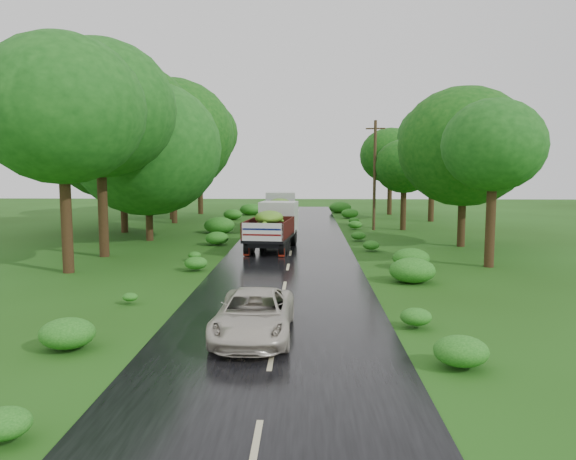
{
  "coord_description": "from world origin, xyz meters",
  "views": [
    {
      "loc": [
        0.8,
        -16.7,
        4.52
      ],
      "look_at": [
        0.01,
        7.86,
        1.7
      ],
      "focal_mm": 35.0,
      "sensor_mm": 36.0,
      "label": 1
    }
  ],
  "objects_px": {
    "truck_near": "(273,224)",
    "car": "(254,315)",
    "utility_pole": "(375,174)",
    "truck_far": "(280,210)"
  },
  "relations": [
    {
      "from": "truck_far",
      "to": "utility_pole",
      "type": "relative_size",
      "value": 0.81
    },
    {
      "from": "truck_near",
      "to": "truck_far",
      "type": "bearing_deg",
      "value": 97.08
    },
    {
      "from": "car",
      "to": "utility_pole",
      "type": "distance_m",
      "value": 26.09
    },
    {
      "from": "car",
      "to": "utility_pole",
      "type": "relative_size",
      "value": 0.56
    },
    {
      "from": "truck_near",
      "to": "car",
      "type": "bearing_deg",
      "value": -81.78
    },
    {
      "from": "truck_near",
      "to": "car",
      "type": "height_order",
      "value": "truck_near"
    },
    {
      "from": "truck_far",
      "to": "car",
      "type": "relative_size",
      "value": 1.44
    },
    {
      "from": "truck_near",
      "to": "utility_pole",
      "type": "height_order",
      "value": "utility_pole"
    },
    {
      "from": "truck_far",
      "to": "utility_pole",
      "type": "distance_m",
      "value": 7.07
    },
    {
      "from": "truck_near",
      "to": "car",
      "type": "relative_size",
      "value": 1.41
    }
  ]
}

